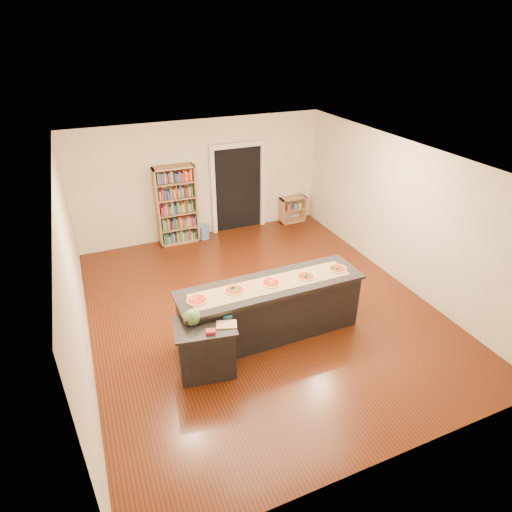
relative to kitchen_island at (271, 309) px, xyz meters
name	(u,v)px	position (x,y,z in m)	size (l,w,h in m)	color
room	(261,241)	(0.14, 0.76, 0.89)	(6.00, 7.00, 2.80)	beige
doorway	(238,183)	(1.04, 4.22, 0.69)	(1.40, 0.09, 2.21)	black
kitchen_island	(271,309)	(0.00, 0.00, 0.00)	(3.06, 0.83, 1.01)	black
side_counter	(206,348)	(-1.25, -0.43, -0.07)	(0.88, 0.64, 0.87)	black
bookshelf	(177,206)	(-0.56, 4.04, 0.43)	(0.94, 0.33, 1.87)	#AB7D53
low_shelf	(292,209)	(2.50, 4.06, -0.17)	(0.68, 0.29, 0.68)	#AB7D53
waste_bin	(204,232)	(0.04, 3.99, -0.34)	(0.23, 0.23, 0.34)	#547ABC
kraft_paper	(272,284)	(0.00, -0.02, 0.50)	(2.66, 0.48, 0.00)	#9B7E50
watermelon	(192,317)	(-1.40, -0.34, 0.48)	(0.24, 0.24, 0.24)	#144214
cutting_board	(227,325)	(-0.96, -0.56, 0.37)	(0.29, 0.19, 0.02)	tan
package_red	(211,332)	(-1.22, -0.64, 0.38)	(0.14, 0.10, 0.05)	maroon
package_teal	(227,316)	(-0.88, -0.39, 0.39)	(0.14, 0.14, 0.05)	#195966
pizza_a	(197,300)	(-1.22, 0.00, 0.51)	(0.31, 0.31, 0.02)	tan
pizza_b	(234,290)	(-0.61, 0.04, 0.51)	(0.31, 0.31, 0.02)	tan
pizza_c	(271,283)	(0.00, 0.01, 0.51)	(0.32, 0.32, 0.02)	tan
pizza_d	(306,276)	(0.61, -0.04, 0.51)	(0.30, 0.30, 0.02)	tan
pizza_e	(337,268)	(1.22, -0.02, 0.51)	(0.31, 0.31, 0.02)	tan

